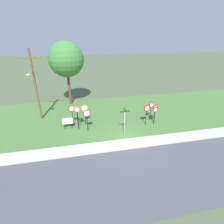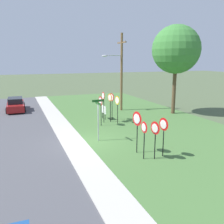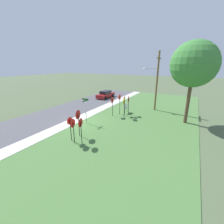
{
  "view_description": "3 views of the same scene",
  "coord_description": "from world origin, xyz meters",
  "px_view_note": "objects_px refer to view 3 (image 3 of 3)",
  "views": [
    {
      "loc": [
        -4.21,
        -13.16,
        9.26
      ],
      "look_at": [
        -0.76,
        3.4,
        1.47
      ],
      "focal_mm": 26.82,
      "sensor_mm": 36.0,
      "label": 1
    },
    {
      "loc": [
        15.21,
        -4.05,
        5.44
      ],
      "look_at": [
        -0.92,
        2.21,
        1.73
      ],
      "focal_mm": 39.78,
      "sensor_mm": 36.0,
      "label": 2
    },
    {
      "loc": [
        12.52,
        10.91,
        6.32
      ],
      "look_at": [
        -0.98,
        3.62,
        1.48
      ],
      "focal_mm": 24.22,
      "sensor_mm": 36.0,
      "label": 3
    }
  ],
  "objects_px": {
    "yield_sign_near_left": "(78,117)",
    "street_name_post": "(86,109)",
    "stop_sign_near_right": "(120,100)",
    "yield_sign_far_left": "(80,125)",
    "yield_sign_far_right": "(70,123)",
    "parked_hatchback_near": "(106,94)",
    "stop_sign_far_left": "(124,104)",
    "stop_sign_far_center": "(124,102)",
    "stop_sign_near_left": "(112,102)",
    "oak_tree_left": "(194,64)",
    "stop_sign_far_right": "(129,101)",
    "notice_board": "(126,107)",
    "yield_sign_near_right": "(73,125)",
    "utility_pole": "(156,79)"
  },
  "relations": [
    {
      "from": "yield_sign_near_left",
      "to": "street_name_post",
      "type": "distance_m",
      "value": 3.21
    },
    {
      "from": "stop_sign_near_right",
      "to": "yield_sign_far_left",
      "type": "relative_size",
      "value": 1.19
    },
    {
      "from": "yield_sign_far_right",
      "to": "parked_hatchback_near",
      "type": "bearing_deg",
      "value": -161.53
    },
    {
      "from": "stop_sign_far_left",
      "to": "stop_sign_far_center",
      "type": "relative_size",
      "value": 0.96
    },
    {
      "from": "street_name_post",
      "to": "stop_sign_far_left",
      "type": "bearing_deg",
      "value": 138.95
    },
    {
      "from": "stop_sign_far_left",
      "to": "yield_sign_far_left",
      "type": "relative_size",
      "value": 1.06
    },
    {
      "from": "stop_sign_near_left",
      "to": "oak_tree_left",
      "type": "bearing_deg",
      "value": 98.81
    },
    {
      "from": "stop_sign_far_right",
      "to": "yield_sign_far_right",
      "type": "height_order",
      "value": "stop_sign_far_right"
    },
    {
      "from": "stop_sign_far_center",
      "to": "street_name_post",
      "type": "relative_size",
      "value": 0.88
    },
    {
      "from": "stop_sign_far_left",
      "to": "stop_sign_far_right",
      "type": "bearing_deg",
      "value": 170.83
    },
    {
      "from": "stop_sign_far_center",
      "to": "yield_sign_far_right",
      "type": "relative_size",
      "value": 1.17
    },
    {
      "from": "yield_sign_far_left",
      "to": "notice_board",
      "type": "height_order",
      "value": "yield_sign_far_left"
    },
    {
      "from": "stop_sign_far_left",
      "to": "notice_board",
      "type": "xyz_separation_m",
      "value": [
        -1.89,
        -0.55,
        -0.89
      ]
    },
    {
      "from": "yield_sign_far_left",
      "to": "yield_sign_near_left",
      "type": "bearing_deg",
      "value": -142.53
    },
    {
      "from": "notice_board",
      "to": "parked_hatchback_near",
      "type": "relative_size",
      "value": 0.28
    },
    {
      "from": "stop_sign_far_left",
      "to": "oak_tree_left",
      "type": "distance_m",
      "value": 8.37
    },
    {
      "from": "oak_tree_left",
      "to": "parked_hatchback_near",
      "type": "bearing_deg",
      "value": -116.53
    },
    {
      "from": "stop_sign_far_right",
      "to": "stop_sign_far_center",
      "type": "bearing_deg",
      "value": -46.68
    },
    {
      "from": "stop_sign_near_left",
      "to": "yield_sign_near_left",
      "type": "xyz_separation_m",
      "value": [
        6.47,
        0.02,
        0.07
      ]
    },
    {
      "from": "yield_sign_near_left",
      "to": "stop_sign_near_right",
      "type": "bearing_deg",
      "value": 165.42
    },
    {
      "from": "stop_sign_far_left",
      "to": "street_name_post",
      "type": "distance_m",
      "value": 4.73
    },
    {
      "from": "yield_sign_near_right",
      "to": "utility_pole",
      "type": "bearing_deg",
      "value": 154.61
    },
    {
      "from": "stop_sign_near_right",
      "to": "yield_sign_near_right",
      "type": "xyz_separation_m",
      "value": [
        8.6,
        -0.07,
        -0.34
      ]
    },
    {
      "from": "stop_sign_far_center",
      "to": "yield_sign_far_right",
      "type": "distance_m",
      "value": 8.53
    },
    {
      "from": "yield_sign_near_left",
      "to": "oak_tree_left",
      "type": "distance_m",
      "value": 12.58
    },
    {
      "from": "stop_sign_near_left",
      "to": "utility_pole",
      "type": "distance_m",
      "value": 7.07
    },
    {
      "from": "yield_sign_near_right",
      "to": "utility_pole",
      "type": "distance_m",
      "value": 13.7
    },
    {
      "from": "stop_sign_near_right",
      "to": "parked_hatchback_near",
      "type": "xyz_separation_m",
      "value": [
        -8.35,
        -7.06,
        -1.3
      ]
    },
    {
      "from": "utility_pole",
      "to": "oak_tree_left",
      "type": "xyz_separation_m",
      "value": [
        3.42,
        4.39,
        1.94
      ]
    },
    {
      "from": "street_name_post",
      "to": "parked_hatchback_near",
      "type": "distance_m",
      "value": 13.88
    },
    {
      "from": "stop_sign_far_center",
      "to": "notice_board",
      "type": "distance_m",
      "value": 1.43
    },
    {
      "from": "yield_sign_far_left",
      "to": "utility_pole",
      "type": "xyz_separation_m",
      "value": [
        -12.78,
        2.81,
        2.69
      ]
    },
    {
      "from": "stop_sign_near_left",
      "to": "yield_sign_near_left",
      "type": "relative_size",
      "value": 0.99
    },
    {
      "from": "yield_sign_near_left",
      "to": "utility_pole",
      "type": "xyz_separation_m",
      "value": [
        -11.75,
        3.93,
        2.49
      ]
    },
    {
      "from": "stop_sign_far_right",
      "to": "parked_hatchback_near",
      "type": "xyz_separation_m",
      "value": [
        -7.78,
        -8.05,
        -1.15
      ]
    },
    {
      "from": "notice_board",
      "to": "oak_tree_left",
      "type": "distance_m",
      "value": 9.16
    },
    {
      "from": "stop_sign_far_right",
      "to": "stop_sign_near_right",
      "type": "bearing_deg",
      "value": -71.13
    },
    {
      "from": "stop_sign_far_right",
      "to": "utility_pole",
      "type": "distance_m",
      "value": 5.18
    },
    {
      "from": "stop_sign_near_right",
      "to": "stop_sign_far_center",
      "type": "height_order",
      "value": "stop_sign_near_right"
    },
    {
      "from": "street_name_post",
      "to": "yield_sign_far_left",
      "type": "bearing_deg",
      "value": 29.64
    },
    {
      "from": "stop_sign_far_center",
      "to": "stop_sign_far_right",
      "type": "relative_size",
      "value": 1.02
    },
    {
      "from": "utility_pole",
      "to": "parked_hatchback_near",
      "type": "distance_m",
      "value": 11.8
    },
    {
      "from": "yield_sign_near_left",
      "to": "oak_tree_left",
      "type": "relative_size",
      "value": 0.29
    },
    {
      "from": "stop_sign_far_left",
      "to": "yield_sign_far_right",
      "type": "distance_m",
      "value": 7.76
    },
    {
      "from": "stop_sign_far_right",
      "to": "oak_tree_left",
      "type": "xyz_separation_m",
      "value": [
        -0.37,
        6.79,
        4.53
      ]
    },
    {
      "from": "yield_sign_near_right",
      "to": "yield_sign_far_left",
      "type": "relative_size",
      "value": 0.95
    },
    {
      "from": "yield_sign_near_right",
      "to": "parked_hatchback_near",
      "type": "bearing_deg",
      "value": -168.05
    },
    {
      "from": "stop_sign_far_center",
      "to": "notice_board",
      "type": "height_order",
      "value": "stop_sign_far_center"
    },
    {
      "from": "notice_board",
      "to": "oak_tree_left",
      "type": "height_order",
      "value": "oak_tree_left"
    },
    {
      "from": "stop_sign_near_right",
      "to": "yield_sign_far_left",
      "type": "distance_m",
      "value": 8.45
    }
  ]
}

